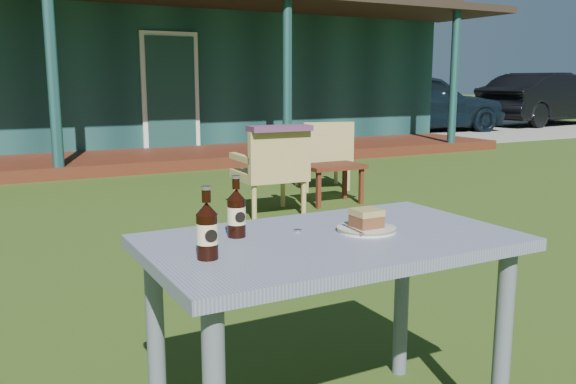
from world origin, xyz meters
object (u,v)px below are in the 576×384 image
cola_bottle_near (236,212)px  cola_bottle_far (207,230)px  car_far (546,99)px  cake_slice (366,218)px  cafe_table (331,266)px  side_table (332,170)px  plate (366,229)px  armchair_left (273,168)px  car_near (418,102)px  armchair_right (324,151)px

cola_bottle_near → cola_bottle_far: 0.26m
car_far → cake_slice: 16.66m
cafe_table → side_table: (2.21, 3.48, -0.28)m
cafe_table → plate: (0.15, 0.01, 0.11)m
armchair_left → car_near: bearing=42.5°
car_near → cake_slice: (-8.63, -9.99, 0.05)m
cake_slice → side_table: size_ratio=0.15×
armchair_right → car_near: bearing=42.9°
car_near → plate: 13.20m
cola_bottle_near → car_far: bearing=36.0°
cafe_table → cola_bottle_near: bearing=152.1°
cake_slice → cola_bottle_far: cola_bottle_far is taller
cola_bottle_far → armchair_right: cola_bottle_far is taller
car_near → car_far: 4.63m
car_near → cola_bottle_near: bearing=146.9°
cola_bottle_near → side_table: size_ratio=0.34×
cafe_table → cake_slice: 0.21m
cola_bottle_near → car_near: bearing=47.5°
car_near → cola_bottle_near: (-9.05, -9.86, 0.08)m
cake_slice → armchair_left: size_ratio=0.12×
car_near → cola_bottle_far: (-9.22, -10.05, 0.08)m
plate → armchair_left: 3.54m
armchair_right → cafe_table: bearing=-121.3°
cola_bottle_far → side_table: (2.65, 3.53, -0.46)m
cake_slice → side_table: (2.06, 3.47, -0.42)m
car_far → cola_bottle_far: car_far is taller
car_far → side_table: (-11.20, -6.61, -0.38)m
car_near → armchair_right: bearing=142.4°
plate → cola_bottle_near: cola_bottle_near is taller
car_near → car_far: size_ratio=0.97×
car_far → side_table: size_ratio=7.28×
cola_bottle_far → side_table: cola_bottle_far is taller
car_far → armchair_left: car_far is taller
plate → side_table: 4.06m
cafe_table → plate: 0.18m
cake_slice → armchair_left: bearing=68.5°
cafe_table → cola_bottle_far: (-0.45, -0.05, 0.19)m
plate → cola_bottle_near: size_ratio=1.01×
cafe_table → cola_bottle_near: (-0.27, 0.14, 0.18)m
car_near → armchair_right: car_near is taller
car_near → cola_bottle_far: size_ratio=20.03×
car_near → side_table: 9.26m
armchair_left → armchair_right: armchair_left is taller
car_near → side_table: car_near is taller
plate → cola_bottle_far: cola_bottle_far is taller
armchair_left → side_table: bearing=14.0°
plate → cola_bottle_far: bearing=-174.7°
car_far → cola_bottle_far: (-13.85, -10.14, 0.08)m
plate → armchair_right: (2.42, 4.22, -0.29)m
armchair_left → plate: bearing=-111.5°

